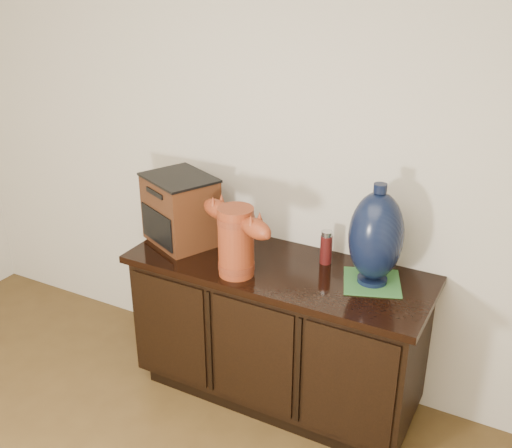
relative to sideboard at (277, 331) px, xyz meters
The scene contains 6 objects.
sideboard is the anchor object (origin of this frame).
terracotta_vessel 0.59m from the sideboard, 131.06° to the right, with size 0.46×0.25×0.33m.
tv_radio 0.78m from the sideboard, behind, with size 0.44×0.40×0.35m.
green_mat 0.58m from the sideboard, ahead, with size 0.25×0.25×0.01m, color #306C31.
lamp_base 0.75m from the sideboard, ahead, with size 0.31×0.31×0.47m.
spray_can 0.51m from the sideboard, 36.68° to the left, with size 0.06×0.06×0.17m.
Camera 1 is at (1.09, -0.03, 2.09)m, focal length 42.00 mm.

